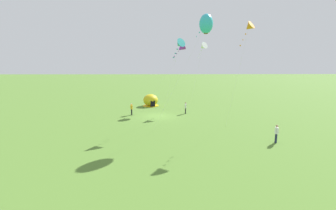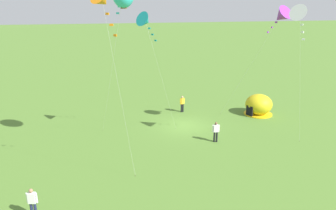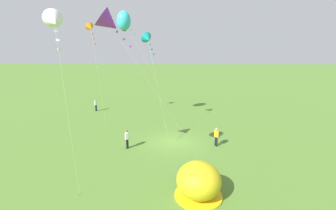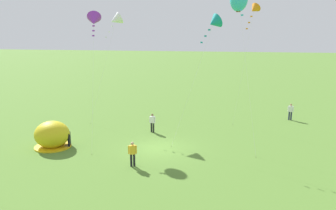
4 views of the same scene
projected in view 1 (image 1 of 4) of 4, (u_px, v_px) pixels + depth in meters
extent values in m
plane|color=#517A2D|center=(158.00, 116.00, 31.93)|extent=(300.00, 300.00, 0.00)
ellipsoid|color=gold|center=(151.00, 100.00, 39.80)|extent=(2.70, 2.60, 2.10)
cylinder|color=yellow|center=(151.00, 106.00, 39.98)|extent=(2.81, 2.81, 0.10)
cube|color=black|center=(153.00, 104.00, 38.72)|extent=(0.39, 0.79, 1.10)
cylinder|color=black|center=(186.00, 111.00, 33.57)|extent=(0.15, 0.15, 0.88)
cylinder|color=black|center=(186.00, 111.00, 33.37)|extent=(0.15, 0.15, 0.88)
cube|color=white|center=(186.00, 106.00, 33.34)|extent=(0.41, 0.28, 0.60)
sphere|color=brown|center=(186.00, 103.00, 33.27)|extent=(0.22, 0.22, 0.22)
cylinder|color=white|center=(186.00, 106.00, 33.59)|extent=(0.09, 0.09, 0.58)
cylinder|color=white|center=(186.00, 106.00, 33.10)|extent=(0.09, 0.09, 0.58)
cylinder|color=#1E2347|center=(276.00, 138.00, 21.05)|extent=(0.15, 0.15, 0.88)
cylinder|color=#1E2347|center=(276.00, 138.00, 20.85)|extent=(0.15, 0.15, 0.88)
cube|color=white|center=(277.00, 130.00, 20.82)|extent=(0.43, 0.32, 0.60)
sphere|color=#9E7051|center=(277.00, 126.00, 20.74)|extent=(0.22, 0.22, 0.22)
cylinder|color=white|center=(276.00, 130.00, 21.06)|extent=(0.09, 0.09, 0.58)
cylinder|color=white|center=(277.00, 131.00, 20.58)|extent=(0.09, 0.09, 0.58)
cylinder|color=black|center=(132.00, 112.00, 32.51)|extent=(0.15, 0.15, 0.88)
cylinder|color=black|center=(131.00, 112.00, 32.69)|extent=(0.15, 0.15, 0.88)
cube|color=gold|center=(131.00, 107.00, 32.47)|extent=(0.44, 0.37, 0.60)
sphere|color=tan|center=(131.00, 104.00, 32.39)|extent=(0.22, 0.22, 0.22)
cylinder|color=gold|center=(132.00, 107.00, 32.24)|extent=(0.09, 0.09, 0.58)
cylinder|color=gold|center=(131.00, 107.00, 32.69)|extent=(0.09, 0.09, 0.58)
cylinder|color=silver|center=(163.00, 79.00, 36.55)|extent=(2.13, 6.08, 9.91)
cylinder|color=brown|center=(144.00, 110.00, 36.30)|extent=(0.03, 0.03, 0.06)
cone|color=purple|center=(181.00, 48.00, 36.78)|extent=(1.70, 1.91, 1.62)
cube|color=purple|center=(178.00, 51.00, 36.72)|extent=(0.20, 0.08, 0.12)
cube|color=purple|center=(176.00, 54.00, 36.67)|extent=(0.20, 0.17, 0.12)
cube|color=purple|center=(174.00, 56.00, 36.61)|extent=(0.20, 0.15, 0.12)
cylinder|color=silver|center=(196.00, 78.00, 38.20)|extent=(2.39, 1.63, 10.10)
cylinder|color=brown|center=(190.00, 105.00, 40.23)|extent=(0.03, 0.03, 0.06)
cone|color=white|center=(203.00, 47.00, 36.17)|extent=(1.81, 1.75, 1.48)
cube|color=white|center=(201.00, 51.00, 36.57)|extent=(0.16, 0.20, 0.12)
cube|color=white|center=(200.00, 54.00, 36.91)|extent=(0.10, 0.21, 0.12)
cube|color=white|center=(198.00, 57.00, 37.25)|extent=(0.19, 0.17, 0.12)
cylinder|color=silver|center=(236.00, 80.00, 24.96)|extent=(1.54, 1.52, 11.05)
cylinder|color=brown|center=(226.00, 126.00, 26.66)|extent=(0.03, 0.03, 0.06)
cone|color=orange|center=(249.00, 27.00, 23.25)|extent=(1.48, 1.48, 1.19)
cube|color=orange|center=(246.00, 34.00, 23.58)|extent=(0.19, 0.17, 0.12)
cube|color=orange|center=(243.00, 40.00, 23.87)|extent=(0.21, 0.13, 0.12)
cube|color=orange|center=(240.00, 46.00, 24.15)|extent=(0.19, 0.18, 0.12)
cylinder|color=silver|center=(170.00, 84.00, 28.79)|extent=(2.92, 2.16, 9.62)
cylinder|color=brown|center=(162.00, 117.00, 31.03)|extent=(0.03, 0.03, 0.06)
cone|color=teal|center=(179.00, 44.00, 26.54)|extent=(1.64, 1.63, 1.37)
cube|color=teal|center=(177.00, 49.00, 26.94)|extent=(0.20, 0.17, 0.12)
cube|color=teal|center=(175.00, 53.00, 27.29)|extent=(0.19, 0.18, 0.12)
cube|color=teal|center=(174.00, 57.00, 27.63)|extent=(0.18, 0.19, 0.12)
cylinder|color=silver|center=(179.00, 78.00, 24.57)|extent=(1.76, 5.88, 11.62)
cylinder|color=brown|center=(153.00, 131.00, 24.66)|extent=(0.03, 0.03, 0.06)
ellipsoid|color=#33B7D1|center=(206.00, 24.00, 24.48)|extent=(1.50, 1.50, 2.09)
cube|color=brown|center=(206.00, 33.00, 24.64)|extent=(0.37, 0.37, 0.27)
cube|color=#33B7D1|center=(202.00, 28.00, 24.44)|extent=(0.21, 0.08, 0.12)
cube|color=#33B7D1|center=(199.00, 32.00, 24.41)|extent=(0.21, 0.10, 0.12)
cube|color=#33B7D1|center=(196.00, 36.00, 24.38)|extent=(0.20, 0.08, 0.12)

